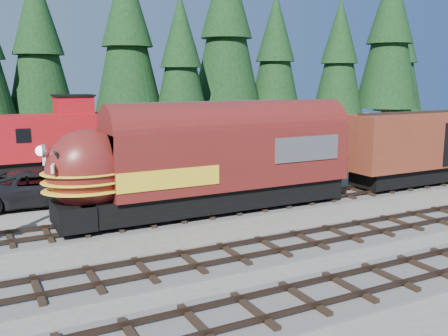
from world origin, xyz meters
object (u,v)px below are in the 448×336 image
caboose (61,140)px  pickup_truck_a (40,188)px  locomotive (202,166)px  depot (222,139)px  boxcar (436,144)px

caboose → pickup_truck_a: size_ratio=1.46×
locomotive → pickup_truck_a: 9.31m
depot → pickup_truck_a: depot is taller
depot → boxcar: bearing=-27.7°
boxcar → caboose: size_ratio=1.36×
boxcar → caboose: caboose is taller
boxcar → pickup_truck_a: boxcar is taller
caboose → pickup_truck_a: 8.54m
locomotive → boxcar: size_ratio=1.14×
depot → boxcar: (12.36, -6.50, -0.34)m
depot → caboose: 11.59m
depot → locomotive: bearing=-124.7°
depot → boxcar: 13.97m
locomotive → boxcar: 16.86m
pickup_truck_a → locomotive: bearing=-127.8°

